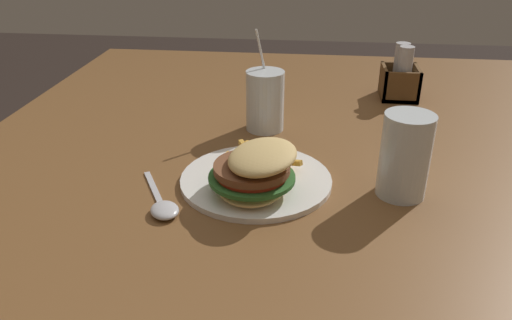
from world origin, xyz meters
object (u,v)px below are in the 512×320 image
object	(u,v)px
juice_glass	(265,103)
spoon	(164,208)
condiment_caddy	(401,78)
meal_plate_near	(256,173)
beer_glass	(405,157)

from	to	relation	value
juice_glass	spoon	xyz separation A→B (m)	(0.35, -0.13, -0.05)
spoon	condiment_caddy	xyz separation A→B (m)	(-0.59, 0.44, 0.04)
spoon	condiment_caddy	bearing A→B (deg)	114.59
meal_plate_near	beer_glass	distance (m)	0.24
juice_glass	condiment_caddy	size ratio (longest dim) A/B	1.56
beer_glass	spoon	bearing A→B (deg)	-75.25
juice_glass	spoon	world-z (taller)	juice_glass
meal_plate_near	beer_glass	xyz separation A→B (m)	(-0.02, 0.24, 0.03)
meal_plate_near	juice_glass	bearing A→B (deg)	-177.73
meal_plate_near	beer_glass	world-z (taller)	beer_glass
condiment_caddy	beer_glass	bearing A→B (deg)	-7.63
beer_glass	juice_glass	bearing A→B (deg)	-135.01
juice_glass	spoon	distance (m)	0.38
meal_plate_near	juice_glass	distance (m)	0.27
beer_glass	juice_glass	world-z (taller)	juice_glass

